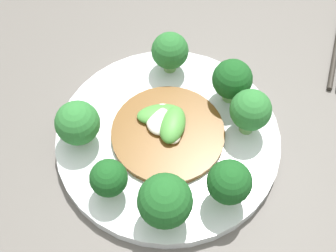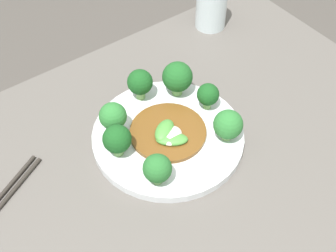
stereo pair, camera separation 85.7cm
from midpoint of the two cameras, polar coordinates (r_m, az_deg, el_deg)
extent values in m
cube|color=#5B5651|center=(0.94, 1.19, -35.82)|extent=(0.90, 0.68, 0.73)
cylinder|color=silver|center=(0.58, -2.36, -29.15)|extent=(0.27, 0.27, 0.02)
cylinder|color=#70A356|center=(0.55, -5.08, -39.25)|extent=(0.02, 0.02, 0.02)
sphere|color=#286B2D|center=(0.53, -5.33, -39.13)|extent=(0.05, 0.05, 0.05)
cylinder|color=#70A356|center=(0.57, -12.86, -32.64)|extent=(0.02, 0.02, 0.02)
sphere|color=#19511E|center=(0.54, -13.46, -32.13)|extent=(0.05, 0.05, 0.05)
cylinder|color=#7AAD5B|center=(0.60, -0.33, -19.00)|extent=(0.02, 0.02, 0.02)
sphere|color=#1E5B23|center=(0.57, -0.34, -17.74)|extent=(0.06, 0.06, 0.06)
cylinder|color=#7AAD5B|center=(0.59, -7.23, -19.77)|extent=(0.02, 0.02, 0.02)
sphere|color=#19511E|center=(0.57, -7.53, -18.65)|extent=(0.05, 0.05, 0.05)
cylinder|color=#70A356|center=(0.58, -13.22, -27.67)|extent=(0.02, 0.02, 0.02)
sphere|color=#2D7533|center=(0.55, -13.83, -26.88)|extent=(0.05, 0.05, 0.05)
cylinder|color=#7AAD5B|center=(0.58, 5.57, -22.43)|extent=(0.01, 0.01, 0.02)
sphere|color=#19511E|center=(0.56, 5.77, -21.59)|extent=(0.04, 0.04, 0.04)
cylinder|color=#89B76B|center=(0.57, 9.61, -29.42)|extent=(0.02, 0.02, 0.01)
sphere|color=#2D7533|center=(0.54, 10.03, -28.79)|extent=(0.05, 0.05, 0.05)
cylinder|color=brown|center=(0.57, -2.40, -28.90)|extent=(0.14, 0.14, 0.01)
ellipsoid|color=beige|center=(0.56, -2.49, -28.78)|extent=(0.04, 0.05, 0.01)
ellipsoid|color=#4C933D|center=(0.56, -1.72, -31.07)|extent=(0.06, 0.06, 0.01)
ellipsoid|color=#4C933D|center=(0.56, -3.18, -29.19)|extent=(0.06, 0.06, 0.02)
ellipsoid|color=silver|center=(0.56, -1.79, -30.32)|extent=(0.06, 0.06, 0.01)
cylinder|color=silver|center=(0.70, 6.17, 0.39)|extent=(0.07, 0.07, 0.11)
cylinder|color=#2D2823|center=(0.64, -34.70, -37.60)|extent=(0.18, 0.10, 0.01)
camera|label=1|loc=(0.43, 3.55, 38.13)|focal=50.00mm
camera|label=2|loc=(0.43, -176.45, -38.13)|focal=50.00mm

